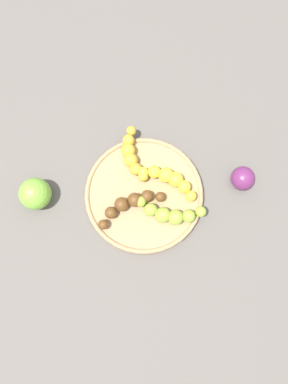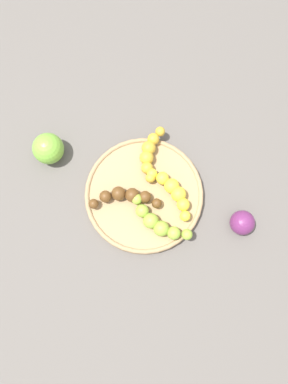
{
  "view_description": "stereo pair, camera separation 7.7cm",
  "coord_description": "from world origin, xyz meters",
  "px_view_note": "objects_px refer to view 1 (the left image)",
  "views": [
    {
      "loc": [
        -0.11,
        -0.13,
        0.79
      ],
      "look_at": [
        0.0,
        0.0,
        0.04
      ],
      "focal_mm": 34.47,
      "sensor_mm": 36.0,
      "label": 1
    },
    {
      "loc": [
        -0.04,
        -0.17,
        0.79
      ],
      "look_at": [
        0.0,
        0.0,
        0.04
      ],
      "focal_mm": 34.47,
      "sensor_mm": 36.0,
      "label": 2
    }
  ],
  "objects_px": {
    "banana_yellow": "(169,179)",
    "apple_green": "(35,194)",
    "fruit_bowl": "(144,195)",
    "banana_overripe": "(129,204)",
    "plum_purple": "(243,178)",
    "banana_spotted": "(132,155)",
    "banana_green": "(170,213)"
  },
  "relations": [
    {
      "from": "banana_spotted",
      "to": "plum_purple",
      "type": "relative_size",
      "value": 2.28
    },
    {
      "from": "banana_overripe",
      "to": "plum_purple",
      "type": "bearing_deg",
      "value": -101.9
    },
    {
      "from": "banana_overripe",
      "to": "apple_green",
      "type": "height_order",
      "value": "apple_green"
    },
    {
      "from": "banana_overripe",
      "to": "apple_green",
      "type": "bearing_deg",
      "value": 58.49
    },
    {
      "from": "fruit_bowl",
      "to": "apple_green",
      "type": "height_order",
      "value": "apple_green"
    },
    {
      "from": "banana_yellow",
      "to": "plum_purple",
      "type": "height_order",
      "value": "same"
    },
    {
      "from": "banana_overripe",
      "to": "fruit_bowl",
      "type": "bearing_deg",
      "value": -77.56
    },
    {
      "from": "banana_green",
      "to": "plum_purple",
      "type": "bearing_deg",
      "value": 125.87
    },
    {
      "from": "banana_yellow",
      "to": "plum_purple",
      "type": "xyz_separation_m",
      "value": [
        0.12,
        -0.1,
        -0.01
      ]
    },
    {
      "from": "fruit_bowl",
      "to": "apple_green",
      "type": "relative_size",
      "value": 3.74
    },
    {
      "from": "banana_yellow",
      "to": "apple_green",
      "type": "distance_m",
      "value": 0.28
    },
    {
      "from": "banana_overripe",
      "to": "banana_spotted",
      "type": "relative_size",
      "value": 1.26
    },
    {
      "from": "apple_green",
      "to": "banana_yellow",
      "type": "bearing_deg",
      "value": -32.5
    },
    {
      "from": "banana_green",
      "to": "apple_green",
      "type": "distance_m",
      "value": 0.28
    },
    {
      "from": "fruit_bowl",
      "to": "plum_purple",
      "type": "xyz_separation_m",
      "value": [
        0.19,
        -0.11,
        0.01
      ]
    },
    {
      "from": "banana_spotted",
      "to": "apple_green",
      "type": "xyz_separation_m",
      "value": [
        -0.21,
        0.06,
        -0.0
      ]
    },
    {
      "from": "banana_overripe",
      "to": "plum_purple",
      "type": "relative_size",
      "value": 2.87
    },
    {
      "from": "plum_purple",
      "to": "banana_spotted",
      "type": "bearing_deg",
      "value": 129.09
    },
    {
      "from": "fruit_bowl",
      "to": "banana_spotted",
      "type": "height_order",
      "value": "banana_spotted"
    },
    {
      "from": "banana_yellow",
      "to": "banana_spotted",
      "type": "height_order",
      "value": "banana_yellow"
    },
    {
      "from": "plum_purple",
      "to": "apple_green",
      "type": "bearing_deg",
      "value": 145.67
    },
    {
      "from": "banana_spotted",
      "to": "banana_yellow",
      "type": "bearing_deg",
      "value": 131.87
    },
    {
      "from": "fruit_bowl",
      "to": "banana_overripe",
      "type": "distance_m",
      "value": 0.05
    },
    {
      "from": "fruit_bowl",
      "to": "banana_yellow",
      "type": "bearing_deg",
      "value": -10.5
    },
    {
      "from": "banana_yellow",
      "to": "banana_spotted",
      "type": "xyz_separation_m",
      "value": [
        -0.03,
        0.09,
        -0.0
      ]
    },
    {
      "from": "fruit_bowl",
      "to": "plum_purple",
      "type": "height_order",
      "value": "plum_purple"
    },
    {
      "from": "fruit_bowl",
      "to": "banana_spotted",
      "type": "distance_m",
      "value": 0.09
    },
    {
      "from": "banana_green",
      "to": "banana_spotted",
      "type": "distance_m",
      "value": 0.15
    },
    {
      "from": "banana_yellow",
      "to": "plum_purple",
      "type": "bearing_deg",
      "value": -61.44
    },
    {
      "from": "banana_yellow",
      "to": "apple_green",
      "type": "relative_size",
      "value": 1.86
    },
    {
      "from": "banana_green",
      "to": "banana_yellow",
      "type": "distance_m",
      "value": 0.07
    },
    {
      "from": "banana_overripe",
      "to": "apple_green",
      "type": "distance_m",
      "value": 0.2
    }
  ]
}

